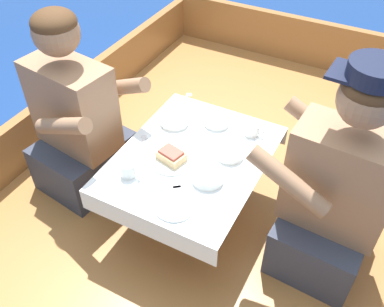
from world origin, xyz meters
The scene contains 22 objects.
ground_plane centered at (0.00, 0.00, 0.00)m, with size 60.00×60.00×0.00m, color navy.
boat_deck centered at (0.00, 0.00, 0.14)m, with size 2.05×3.27×0.29m, color #9E6B38.
gunwale_port centered at (-1.00, 0.00, 0.44)m, with size 0.06×3.27×0.29m, color #936033.
bow_coaming centered at (0.00, 1.61, 0.46)m, with size 1.93×0.06×0.34m, color #936033.
cockpit_table centered at (0.00, -0.10, 0.64)m, with size 0.62×0.79×0.39m.
person_port centered at (-0.61, -0.14, 0.67)m, with size 0.56×0.50×0.95m.
person_starboard centered at (0.61, -0.04, 0.69)m, with size 0.54×0.46×0.99m.
plate_sandwich centered at (-0.07, -0.16, 0.68)m, with size 0.19×0.19×0.01m.
plate_bread centered at (0.08, -0.39, 0.68)m, with size 0.16×0.16×0.01m.
sandwich centered at (-0.07, -0.16, 0.71)m, with size 0.13×0.11×0.05m.
bowl_port_near centered at (-0.19, 0.08, 0.70)m, with size 0.14×0.14×0.04m.
bowl_starboard_near centered at (0.15, -0.02, 0.70)m, with size 0.12×0.12×0.04m.
bowl_center_far centered at (-0.01, 0.17, 0.70)m, with size 0.12×0.12×0.04m.
bowl_port_far centered at (0.12, -0.19, 0.70)m, with size 0.13×0.13×0.04m.
coffee_cup_port centered at (0.17, 0.17, 0.71)m, with size 0.09×0.07×0.05m.
coffee_cup_starboard centered at (-0.18, -0.32, 0.71)m, with size 0.09×0.06×0.06m.
utensil_spoon_port centered at (-0.25, 0.27, 0.68)m, with size 0.06×0.17×0.01m.
utensil_knife_starboard centered at (0.23, 0.10, 0.68)m, with size 0.10×0.15×0.00m.
utensil_fork_starboard centered at (-0.01, -0.32, 0.68)m, with size 0.15×0.12×0.00m.
utensil_knife_port centered at (0.25, -0.14, 0.68)m, with size 0.06×0.17×0.00m.
utensil_spoon_starboard centered at (-0.08, 0.16, 0.68)m, with size 0.15×0.11×0.01m.
utensil_spoon_center centered at (-0.24, -0.13, 0.68)m, with size 0.07×0.17×0.01m.
Camera 1 is at (0.65, -1.32, 1.95)m, focal length 40.00 mm.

